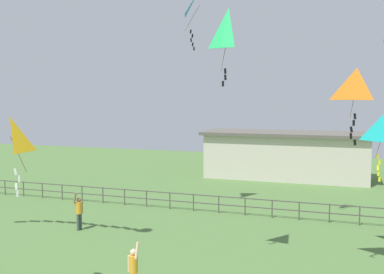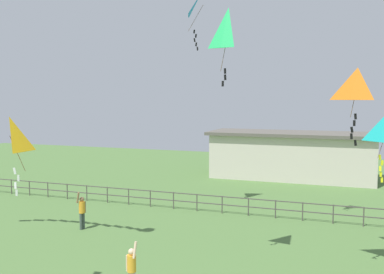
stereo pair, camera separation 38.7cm
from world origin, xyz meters
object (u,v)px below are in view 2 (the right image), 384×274
(kite_0, at_px, (10,139))
(kite_6, at_px, (228,32))
(person_0, at_px, (132,268))
(person_1, at_px, (82,210))
(kite_3, at_px, (357,87))
(kite_4, at_px, (203,7))

(kite_0, relative_size, kite_6, 0.86)
(person_0, bearing_deg, person_1, 135.11)
(kite_3, distance_m, kite_6, 4.76)
(kite_0, bearing_deg, kite_6, 42.81)
(person_1, bearing_deg, kite_6, -15.34)
(kite_6, bearing_deg, kite_3, 6.57)
(person_0, xyz_separation_m, kite_3, (6.43, 3.92, 5.64))
(person_1, relative_size, kite_3, 0.70)
(kite_0, relative_size, kite_4, 0.77)
(person_0, bearing_deg, kite_3, 31.35)
(person_1, distance_m, kite_3, 13.31)
(person_0, height_order, kite_3, kite_3)
(person_1, xyz_separation_m, kite_4, (4.28, 4.95, 10.01))
(person_1, height_order, kite_3, kite_3)
(kite_0, bearing_deg, kite_4, 80.77)
(kite_4, relative_size, kite_6, 1.12)
(person_1, xyz_separation_m, kite_6, (7.65, -2.10, 7.56))
(person_0, xyz_separation_m, kite_4, (-1.25, 10.46, 10.03))
(kite_0, distance_m, kite_4, 13.51)
(person_0, bearing_deg, kite_6, 58.30)
(kite_0, relative_size, kite_3, 0.90)
(person_0, distance_m, person_1, 7.82)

